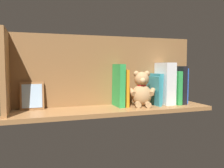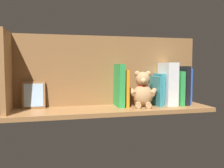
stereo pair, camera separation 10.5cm
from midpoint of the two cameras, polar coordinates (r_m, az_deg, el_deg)
name	(u,v)px [view 1 (the left image)]	position (r cm, az deg, el deg)	size (l,w,h in cm)	color
ground_plane	(112,110)	(126.42, -2.40, -6.24)	(107.38, 26.50, 2.20)	#9E6B3D
shelf_back_panel	(106,71)	(134.87, -3.73, 3.23)	(107.38, 1.50, 39.02)	brown
shelf_side_divider	(5,72)	(120.61, -26.77, 2.63)	(2.40, 20.50, 39.02)	#9E6B3D
book_0	(181,85)	(147.69, 14.42, -0.35)	(2.07, 11.56, 20.73)	blue
book_1	(178,85)	(144.62, 13.66, -0.17)	(2.81, 14.56, 22.04)	black
book_2	(173,87)	(142.60, 12.50, -0.79)	(2.66, 15.19, 19.18)	green
dictionary_thick_white	(165,83)	(140.07, 10.57, 0.15)	(6.28, 14.23, 24.07)	silver
book_3	(156,89)	(138.98, 8.46, -1.16)	(2.35, 12.01, 17.78)	teal
book_4	(153,90)	(136.16, 7.77, -1.57)	(1.53, 15.73, 16.37)	teal
teddy_bear	(142,91)	(131.12, 4.91, -1.59)	(15.14, 14.65, 19.52)	tan
book_5	(124,88)	(130.60, 0.57, -0.94)	(1.51, 12.71, 20.16)	orange
book_6	(119,85)	(129.37, -0.74, -0.33)	(3.14, 12.93, 23.16)	green
picture_frame_leaning	(32,96)	(128.15, -20.99, -2.70)	(11.64, 3.62, 14.28)	brown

